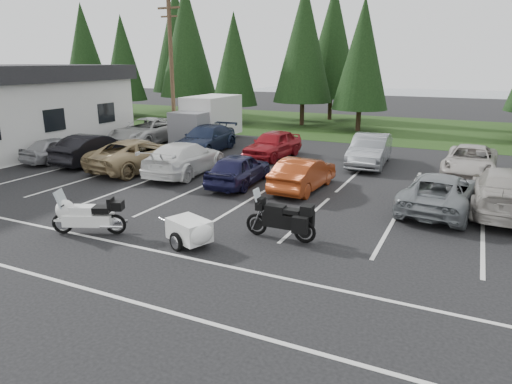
% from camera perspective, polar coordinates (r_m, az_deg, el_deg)
% --- Properties ---
extents(ground, '(120.00, 120.00, 0.00)m').
position_cam_1_polar(ground, '(16.07, -5.64, -2.69)').
color(ground, black).
rests_on(ground, ground).
extents(grass_strip, '(80.00, 16.00, 0.01)m').
position_cam_1_polar(grass_strip, '(38.17, 13.43, 7.91)').
color(grass_strip, '#1A3310').
rests_on(grass_strip, ground).
extents(lake_water, '(70.00, 50.00, 0.02)m').
position_cam_1_polar(lake_water, '(68.28, 22.58, 10.57)').
color(lake_water, slate).
rests_on(lake_water, ground).
extents(utility_pole, '(1.60, 0.26, 9.00)m').
position_cam_1_polar(utility_pole, '(30.76, -10.51, 14.99)').
color(utility_pole, '#473321').
rests_on(utility_pole, ground).
extents(box_truck, '(2.40, 5.60, 2.90)m').
position_cam_1_polar(box_truck, '(30.29, -6.52, 8.97)').
color(box_truck, silver).
rests_on(box_truck, ground).
extents(stall_markings, '(32.00, 16.00, 0.01)m').
position_cam_1_polar(stall_markings, '(17.72, -2.31, -0.81)').
color(stall_markings, silver).
rests_on(stall_markings, ground).
extents(conifer_0, '(4.58, 4.58, 10.66)m').
position_cam_1_polar(conifer_0, '(50.52, -20.68, 16.34)').
color(conifer_0, '#332316').
rests_on(conifer_0, ground).
extents(conifer_1, '(3.96, 3.96, 9.22)m').
position_cam_1_polar(conifer_1, '(45.45, -16.30, 15.78)').
color(conifer_1, '#332316').
rests_on(conifer_1, ground).
extents(conifer_2, '(5.10, 5.10, 11.89)m').
position_cam_1_polar(conifer_2, '(43.09, -8.67, 18.32)').
color(conifer_2, '#332316').
rests_on(conifer_2, ground).
extents(conifer_3, '(3.87, 3.87, 9.02)m').
position_cam_1_polar(conifer_3, '(39.01, -2.77, 16.25)').
color(conifer_3, '#332316').
rests_on(conifer_3, ground).
extents(conifer_4, '(4.80, 4.80, 11.17)m').
position_cam_1_polar(conifer_4, '(38.17, 6.01, 18.09)').
color(conifer_4, '#332316').
rests_on(conifer_4, ground).
extents(conifer_5, '(4.14, 4.14, 9.63)m').
position_cam_1_polar(conifer_5, '(35.48, 13.16, 16.47)').
color(conifer_5, '#332316').
rests_on(conifer_5, ground).
extents(conifer_back_a, '(5.28, 5.28, 12.30)m').
position_cam_1_polar(conifer_back_a, '(48.82, -9.89, 18.27)').
color(conifer_back_a, '#332316').
rests_on(conifer_back_a, ground).
extents(conifer_back_b, '(4.97, 4.97, 11.58)m').
position_cam_1_polar(conifer_back_b, '(42.23, 9.58, 18.09)').
color(conifer_back_b, '#332316').
rests_on(conifer_back_b, ground).
extents(car_near_0, '(1.67, 3.92, 1.32)m').
position_cam_1_polar(car_near_0, '(26.39, -23.55, 4.96)').
color(car_near_0, '#A4A4A9').
rests_on(car_near_0, ground).
extents(car_near_1, '(1.71, 4.67, 1.53)m').
position_cam_1_polar(car_near_1, '(25.16, -19.59, 5.12)').
color(car_near_1, black).
rests_on(car_near_1, ground).
extents(car_near_2, '(3.04, 5.64, 1.50)m').
position_cam_1_polar(car_near_2, '(23.07, -14.37, 4.59)').
color(car_near_2, '#9B845A').
rests_on(car_near_2, ground).
extents(car_near_3, '(2.53, 5.36, 1.51)m').
position_cam_1_polar(car_near_3, '(21.68, -8.88, 4.21)').
color(car_near_3, white).
rests_on(car_near_3, ground).
extents(car_near_4, '(1.88, 4.18, 1.39)m').
position_cam_1_polar(car_near_4, '(19.52, -2.16, 2.89)').
color(car_near_4, '#161536').
rests_on(car_near_4, ground).
extents(car_near_5, '(1.62, 4.17, 1.36)m').
position_cam_1_polar(car_near_5, '(18.87, 5.95, 2.29)').
color(car_near_5, '#973513').
rests_on(car_near_5, ground).
extents(car_near_6, '(2.71, 5.08, 1.36)m').
position_cam_1_polar(car_near_6, '(17.39, 22.06, -0.02)').
color(car_near_6, slate).
rests_on(car_near_6, ground).
extents(car_near_7, '(2.26, 5.50, 1.59)m').
position_cam_1_polar(car_near_7, '(18.14, 28.83, 0.16)').
color(car_near_7, '#ABA49C').
rests_on(car_near_7, ground).
extents(car_far_0, '(2.79, 5.86, 1.61)m').
position_cam_1_polar(car_far_0, '(30.29, -13.42, 7.42)').
color(car_far_0, '#B8B9B7').
rests_on(car_far_0, ground).
extents(car_far_1, '(2.48, 5.35, 1.51)m').
position_cam_1_polar(car_far_1, '(26.90, -6.32, 6.59)').
color(car_far_1, '#162038').
rests_on(car_far_1, ground).
extents(car_far_2, '(2.16, 4.56, 1.51)m').
position_cam_1_polar(car_far_2, '(25.06, 2.12, 5.98)').
color(car_far_2, maroon).
rests_on(car_far_2, ground).
extents(car_far_3, '(1.91, 4.84, 1.57)m').
position_cam_1_polar(car_far_3, '(23.92, 14.06, 5.09)').
color(car_far_3, slate).
rests_on(car_far_3, ground).
extents(car_far_4, '(2.44, 4.90, 1.33)m').
position_cam_1_polar(car_far_4, '(23.53, 25.19, 3.57)').
color(car_far_4, '#B5ADA6').
rests_on(car_far_4, ground).
extents(touring_motorcycle, '(2.65, 1.73, 1.41)m').
position_cam_1_polar(touring_motorcycle, '(14.84, -20.29, -2.38)').
color(touring_motorcycle, white).
rests_on(touring_motorcycle, ground).
extents(cargo_trailer, '(2.00, 1.56, 0.82)m').
position_cam_1_polar(cargo_trailer, '(13.27, -8.34, -5.03)').
color(cargo_trailer, white).
rests_on(cargo_trailer, ground).
extents(adventure_motorcycle, '(2.47, 0.89, 1.50)m').
position_cam_1_polar(adventure_motorcycle, '(13.55, 3.05, -2.90)').
color(adventure_motorcycle, black).
rests_on(adventure_motorcycle, ground).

